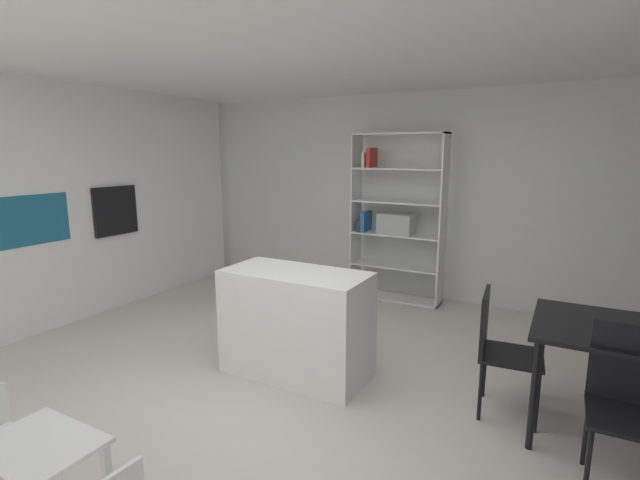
# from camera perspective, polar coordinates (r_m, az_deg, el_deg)

# --- Properties ---
(ground_plane) EXTENTS (10.25, 10.25, 0.00)m
(ground_plane) POSITION_cam_1_polar(r_m,az_deg,el_deg) (3.90, -4.11, -18.54)
(ground_plane) COLOR beige
(ceiling_slab) EXTENTS (7.44, 6.21, 0.06)m
(ceiling_slab) POSITION_cam_1_polar(r_m,az_deg,el_deg) (3.48, -4.76, 23.69)
(ceiling_slab) COLOR white
(ceiling_slab) RESTS_ON ground_plane
(back_partition) EXTENTS (7.44, 0.06, 2.66)m
(back_partition) POSITION_cam_1_polar(r_m,az_deg,el_deg) (6.23, 11.24, 5.31)
(back_partition) COLOR silver
(back_partition) RESTS_ON ground_plane
(tall_cabinet_run_left) EXTENTS (0.66, 5.60, 2.66)m
(tall_cabinet_run_left) POSITION_cam_1_polar(r_m,az_deg,el_deg) (5.94, -32.49, 3.55)
(tall_cabinet_run_left) COLOR white
(tall_cabinet_run_left) RESTS_ON ground_plane
(cabinet_niche_splashback) EXTENTS (0.01, 1.17, 0.52)m
(cabinet_niche_splashback) POSITION_cam_1_polar(r_m,az_deg,el_deg) (5.50, -33.82, 1.78)
(cabinet_niche_splashback) COLOR #1E6084
(cabinet_niche_splashback) RESTS_ON ground_plane
(built_in_oven) EXTENTS (0.06, 0.59, 0.59)m
(built_in_oven) POSITION_cam_1_polar(r_m,az_deg,el_deg) (6.11, -23.97, 3.35)
(built_in_oven) COLOR black
(built_in_oven) RESTS_ON ground_plane
(kitchen_island) EXTENTS (1.24, 0.61, 0.92)m
(kitchen_island) POSITION_cam_1_polar(r_m,az_deg,el_deg) (4.04, -2.96, -10.21)
(kitchen_island) COLOR white
(kitchen_island) RESTS_ON ground_plane
(open_bookshelf) EXTENTS (1.18, 0.33, 2.14)m
(open_bookshelf) POSITION_cam_1_polar(r_m,az_deg,el_deg) (6.00, 9.17, 2.75)
(open_bookshelf) COLOR white
(open_bookshelf) RESTS_ON ground_plane
(child_table) EXTENTS (0.59, 0.43, 0.47)m
(child_table) POSITION_cam_1_polar(r_m,az_deg,el_deg) (2.95, -31.19, -22.03)
(child_table) COLOR white
(child_table) RESTS_ON ground_plane
(dining_table) EXTENTS (1.09, 0.88, 0.78)m
(dining_table) POSITION_cam_1_polar(r_m,az_deg,el_deg) (3.64, 33.46, -10.42)
(dining_table) COLOR black
(dining_table) RESTS_ON ground_plane
(dining_chair_near) EXTENTS (0.42, 0.41, 0.95)m
(dining_chair_near) POSITION_cam_1_polar(r_m,az_deg,el_deg) (3.27, 33.79, -15.59)
(dining_chair_near) COLOR black
(dining_chair_near) RESTS_ON ground_plane
(dining_chair_island_side) EXTENTS (0.46, 0.46, 0.91)m
(dining_chair_island_side) POSITION_cam_1_polar(r_m,az_deg,el_deg) (3.69, 21.13, -11.70)
(dining_chair_island_side) COLOR black
(dining_chair_island_side) RESTS_ON ground_plane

